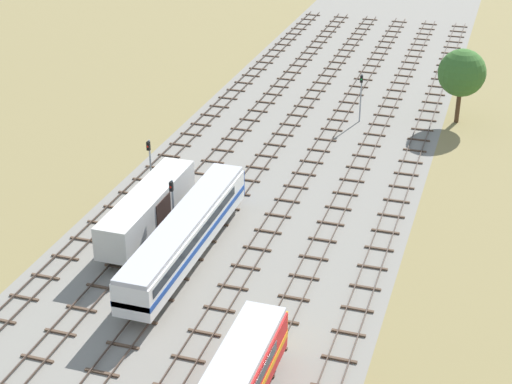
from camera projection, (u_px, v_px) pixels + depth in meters
The scene contains 14 objects.
ground_plane at pixel (273, 182), 77.67m from camera, with size 480.00×480.00×0.00m, color olive.
ballast_bed at pixel (273, 182), 77.67m from camera, with size 27.69×176.00×0.01m, color gray.
track_far_left at pixel (163, 161), 81.69m from camera, with size 2.40×126.00×0.29m.
track_left at pixel (207, 167), 80.40m from camera, with size 2.40×126.00×0.29m.
track_centre_left at pixel (253, 173), 79.11m from camera, with size 2.40×126.00×0.29m.
track_centre at pixel (300, 180), 77.82m from camera, with size 2.40×126.00×0.29m.
track_centre_right at pixel (349, 186), 76.53m from camera, with size 2.40×126.00×0.29m.
track_right at pixel (399, 193), 75.24m from camera, with size 2.40×126.00×0.29m.
diesel_railcar_centre_left_near at pixel (186, 233), 63.50m from camera, with size 2.96×20.50×3.80m.
freight_boxcar_left_mid at pixel (148, 208), 67.66m from camera, with size 2.87×14.00×3.60m.
signal_post_nearest at pixel (173, 202), 66.39m from camera, with size 0.28×0.47×5.41m.
signal_post_near at pixel (150, 163), 72.74m from camera, with size 0.28×0.47×5.86m.
signal_post_mid at pixel (361, 92), 90.09m from camera, with size 0.28×0.47×5.55m.
lineside_tree_1 at pixel (462, 73), 88.97m from camera, with size 5.24×5.24×8.39m.
Camera 1 is at (19.72, -11.13, 33.79)m, focal length 57.22 mm.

